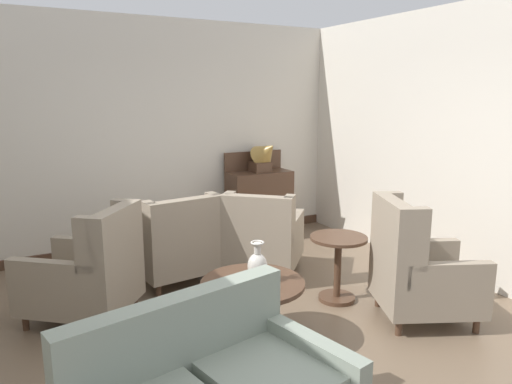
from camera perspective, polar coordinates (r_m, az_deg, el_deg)
ground at (r=4.00m, az=1.50°, el=-18.41°), size 8.53×8.53×0.00m
wall_back at (r=6.30m, az=-12.57°, el=6.55°), size 5.46×0.08×2.94m
wall_right at (r=5.90m, az=19.78°, el=5.81°), size 0.08×4.27×2.94m
baseboard_back at (r=6.52m, az=-11.88°, el=-5.90°), size 5.30×0.03×0.12m
coffee_table at (r=3.92m, az=-0.42°, el=-12.00°), size 0.84×0.84×0.53m
porcelain_vase at (r=3.84m, az=0.17°, el=-8.67°), size 0.16×0.16×0.33m
armchair_back_corner at (r=5.31m, az=0.86°, el=-5.66°), size 1.15×1.15×0.97m
armchair_near_sideboard at (r=5.24m, az=-9.66°, el=-6.16°), size 0.92×0.98×0.97m
armchair_foreground_right at (r=4.54m, az=-19.36°, el=-9.19°), size 1.16×1.14×1.05m
armchair_near_window at (r=4.52m, az=18.69°, el=-8.88°), size 1.06×1.01×1.11m
side_table at (r=4.76m, az=9.75°, el=-8.20°), size 0.55×0.55×0.65m
sideboard at (r=6.73m, az=0.39°, el=-0.94°), size 0.90×0.41×1.20m
gramophone at (r=6.56m, az=1.16°, el=4.54°), size 0.43×0.51×0.52m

